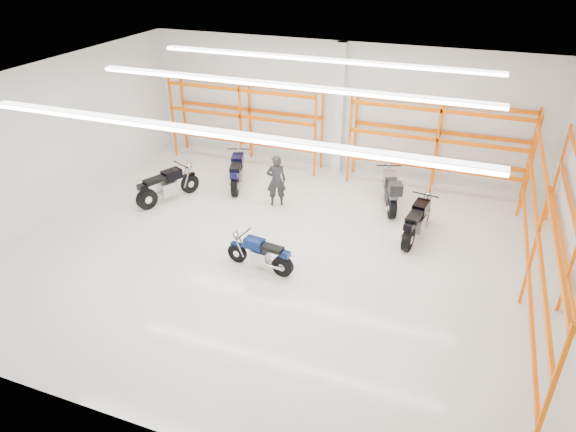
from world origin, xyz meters
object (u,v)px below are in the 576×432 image
at_px(motorcycle_back_b, 237,172).
at_px(standing_man, 276,181).
at_px(motorcycle_main, 262,255).
at_px(structural_column, 339,110).
at_px(motorcycle_back_d, 416,222).
at_px(motorcycle_back_a, 165,187).
at_px(motorcycle_back_c, 390,191).

relative_size(motorcycle_back_b, standing_man, 1.33).
bearing_deg(motorcycle_main, structural_column, 89.53).
bearing_deg(motorcycle_back_d, motorcycle_back_a, -176.33).
xyz_separation_m(motorcycle_back_a, motorcycle_back_d, (7.77, 0.50, 0.00)).
bearing_deg(motorcycle_back_d, motorcycle_main, -139.48).
height_order(motorcycle_back_b, motorcycle_back_d, motorcycle_back_b).
distance_m(motorcycle_back_c, standing_man, 3.53).
distance_m(motorcycle_back_b, standing_man, 1.92).
relative_size(motorcycle_back_a, structural_column, 0.47).
bearing_deg(structural_column, motorcycle_back_d, -48.26).
height_order(motorcycle_main, motorcycle_back_c, motorcycle_back_c).
bearing_deg(structural_column, motorcycle_back_b, -138.55).
relative_size(motorcycle_main, motorcycle_back_d, 0.83).
height_order(motorcycle_back_c, standing_man, standing_man).
bearing_deg(motorcycle_back_b, standing_man, -24.08).
bearing_deg(standing_man, motorcycle_back_a, -7.11).
xyz_separation_m(motorcycle_back_c, motorcycle_back_d, (1.03, -1.55, -0.07)).
distance_m(motorcycle_main, motorcycle_back_a, 4.99).
bearing_deg(structural_column, motorcycle_main, -90.47).
relative_size(motorcycle_back_c, standing_man, 1.42).
bearing_deg(motorcycle_back_a, motorcycle_back_b, 47.77).
bearing_deg(motorcycle_main, motorcycle_back_c, 61.93).
distance_m(motorcycle_back_a, standing_man, 3.54).
bearing_deg(motorcycle_back_b, motorcycle_back_a, -132.23).
xyz_separation_m(standing_man, structural_column, (1.04, 3.22, 1.42)).
height_order(motorcycle_back_b, standing_man, standing_man).
xyz_separation_m(motorcycle_main, motorcycle_back_a, (-4.36, 2.42, 0.09)).
distance_m(motorcycle_back_a, motorcycle_back_b, 2.44).
distance_m(motorcycle_back_b, structural_column, 4.08).
bearing_deg(motorcycle_main, motorcycle_back_b, 122.80).
relative_size(motorcycle_back_d, structural_column, 0.50).
height_order(motorcycle_back_a, motorcycle_back_b, motorcycle_back_b).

